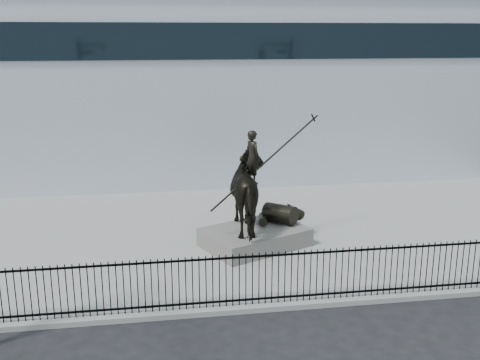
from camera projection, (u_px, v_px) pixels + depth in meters
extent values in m
plane|color=black|center=(262.00, 332.00, 14.20)|extent=(120.00, 120.00, 0.00)
cube|color=gray|center=(226.00, 235.00, 20.87)|extent=(30.00, 12.00, 0.15)
cube|color=silver|center=(195.00, 84.00, 32.17)|extent=(44.00, 14.00, 9.00)
cube|color=black|center=(253.00, 299.00, 15.32)|extent=(22.00, 0.05, 0.05)
cube|color=black|center=(253.00, 257.00, 15.00)|extent=(22.00, 0.05, 0.05)
cube|color=black|center=(253.00, 279.00, 15.17)|extent=(22.00, 0.03, 1.50)
cube|color=#55524E|center=(255.00, 237.00, 19.51)|extent=(4.00, 3.49, 0.63)
imported|color=black|center=(255.00, 192.00, 19.09)|extent=(3.16, 3.35, 2.67)
imported|color=black|center=(253.00, 157.00, 18.72)|extent=(0.67, 0.78, 1.81)
cylinder|color=black|center=(264.00, 163.00, 19.05)|extent=(3.93, 1.84, 2.72)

